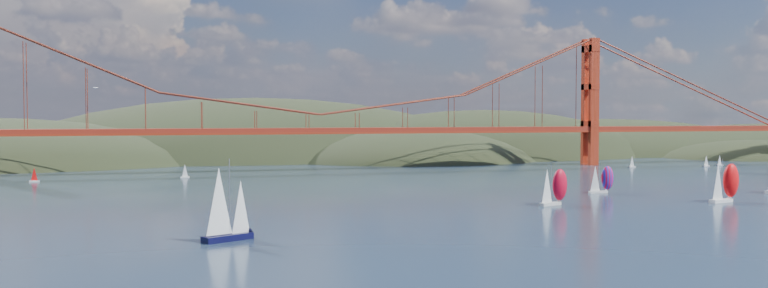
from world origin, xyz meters
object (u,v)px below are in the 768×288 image
racer_1 (724,182)px  racer_rwb (601,179)px  sloop_navy (226,205)px  racer_0 (553,186)px

racer_1 → racer_rwb: 32.82m
sloop_navy → racer_0: 85.46m
sloop_navy → racer_rwb: (107.05, 50.88, -2.22)m
sloop_navy → racer_rwb: bearing=-2.0°
racer_1 → racer_rwb: (-17.06, 28.01, -1.09)m
racer_0 → racer_rwb: (26.92, 21.21, -0.59)m
racer_0 → racer_1: (43.98, -6.81, 0.50)m
racer_0 → racer_1: size_ratio=0.90×
racer_0 → sloop_navy: bearing=-177.5°
sloop_navy → racer_0: bearing=-7.1°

